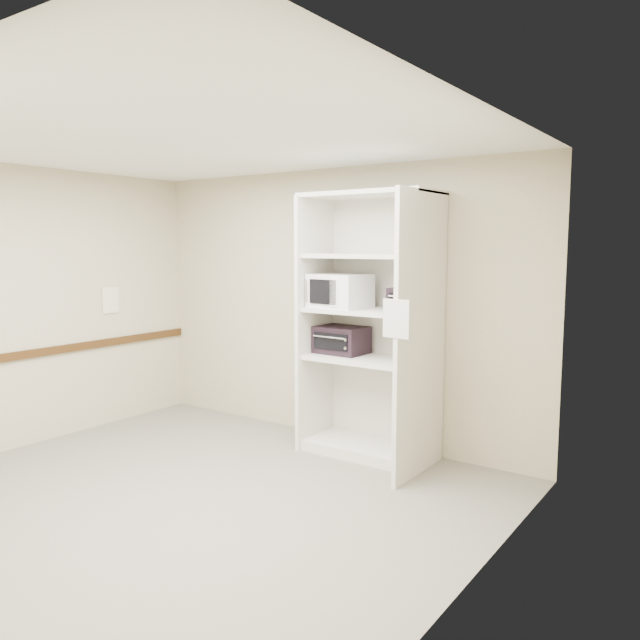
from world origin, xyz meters
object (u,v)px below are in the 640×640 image
Objects in this scene: shelving_unit at (374,335)px; toaster_oven_lower at (342,340)px; toaster_oven_upper at (410,299)px; microwave at (340,291)px.

toaster_oven_lower is (-0.38, 0.04, -0.08)m from shelving_unit.
shelving_unit is 6.91× the size of toaster_oven_upper.
shelving_unit is 4.66× the size of microwave.
toaster_oven_upper is at bearing 2.79° from toaster_oven_lower.
shelving_unit is 5.20× the size of toaster_oven_lower.
toaster_oven_lower is (-0.04, 0.09, -0.48)m from microwave.
shelving_unit is at bearing -3.85° from toaster_oven_lower.
shelving_unit is at bearing -178.72° from toaster_oven_upper.
shelving_unit is 0.52m from microwave.
microwave is at bearing -170.81° from shelving_unit.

